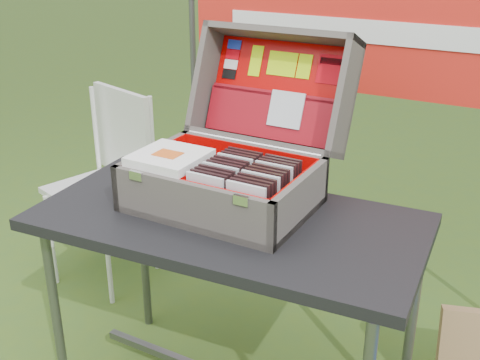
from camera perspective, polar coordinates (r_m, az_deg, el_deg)
The scene contains 80 objects.
table at distance 2.24m, azimuth -1.08°, elevation -12.86°, with size 1.31×0.65×0.82m, color black, non-canonical shape.
table_top at distance 2.04m, azimuth -1.16°, elevation -3.98°, with size 1.31×0.65×0.04m, color black.
table_leg_fl at distance 2.40m, azimuth -17.08°, elevation -11.91°, with size 0.04×0.04×0.78m, color #59595B.
table_leg_bl at distance 2.73m, azimuth -9.12°, elevation -6.58°, with size 0.04×0.04×0.78m, color #59595B.
table_leg_br at distance 2.29m, azimuth 15.85°, elevation -13.63°, with size 0.04×0.04×0.78m, color #59595B.
suitcase at distance 2.06m, azimuth -0.90°, elevation 4.96°, with size 0.61×0.60×0.54m, color #5D5750, non-canonical shape.
suitcase_base_bottom at distance 2.10m, azimuth -1.67°, elevation -2.14°, with size 0.61×0.44×0.02m, color #5D5750.
suitcase_base_wall_front at distance 1.92m, azimuth -4.85°, elevation -2.54°, with size 0.61×0.02×0.16m, color #5D5750.
suitcase_base_wall_back at distance 2.24m, azimuth 1.00°, elevation 1.43°, with size 0.61×0.02×0.16m, color #5D5750.
suitcase_base_wall_left at distance 2.23m, azimuth -8.18°, elevation 1.07°, with size 0.02×0.44×0.16m, color #5D5750.
suitcase_base_wall_right at distance 1.95m, azimuth 5.72°, elevation -2.07°, with size 0.02×0.44×0.16m, color #5D5750.
suitcase_liner_floor at distance 2.10m, azimuth -1.68°, elevation -1.77°, with size 0.56×0.39×0.01m, color red.
suitcase_latch_left at distance 1.99m, azimuth -9.81°, elevation 0.42°, with size 0.05×0.01×0.03m, color silver.
suitcase_latch_right at distance 1.78m, azimuth 0.11°, elevation -1.94°, with size 0.05×0.01×0.03m, color silver.
suitcase_hinge at distance 2.22m, azimuth 1.16°, elevation 3.49°, with size 0.02×0.02×0.55m, color silver.
suitcase_lid_back at distance 2.37m, azimuth 3.75°, elevation 8.38°, with size 0.61×0.44×0.02m, color #5D5750.
suitcase_lid_rim_far at distance 2.33m, azimuth 4.03°, elevation 13.60°, with size 0.61×0.02×0.16m, color #5D5750.
suitcase_lid_rim_near at distance 2.29m, azimuth 2.11°, elevation 3.62°, with size 0.61×0.02×0.16m, color #5D5750.
suitcase_lid_rim_left at distance 2.44m, azimuth -3.19°, elevation 9.49°, with size 0.02×0.44×0.16m, color #5D5750.
suitcase_lid_rim_right at distance 2.20m, azimuth 9.98°, elevation 7.61°, with size 0.02×0.44×0.16m, color #5D5750.
suitcase_lid_liner at distance 2.35m, azimuth 3.61°, elevation 8.43°, with size 0.56×0.38×0.01m, color red.
suitcase_liner_wall_front at distance 1.92m, azimuth -4.61°, elevation -2.05°, with size 0.56×0.01×0.14m, color red.
suitcase_liner_wall_back at distance 2.22m, azimuth 0.82°, elevation 1.59°, with size 0.56×0.01×0.14m, color red.
suitcase_liner_wall_left at distance 2.21m, azimuth -7.89°, elevation 1.29°, with size 0.01×0.39×0.14m, color red.
suitcase_liner_wall_right at distance 1.95m, azimuth 5.33°, elevation -1.66°, with size 0.01×0.39×0.14m, color red.
suitcase_lid_pocket at distance 2.33m, azimuth 2.95°, elevation 6.06°, with size 0.54×0.17×0.03m, color maroon.
suitcase_pocket_edge at distance 2.33m, azimuth 3.29°, elevation 8.18°, with size 0.53×0.02×0.02m, color maroon.
suitcase_pocket_cd at distance 2.29m, azimuth 4.39°, elevation 6.68°, with size 0.14×0.14×0.01m, color silver.
lid_sticker_cc_a at distance 2.47m, azimuth -0.53°, elevation 12.73°, with size 0.06×0.04×0.00m, color #1933B2.
lid_sticker_cc_b at distance 2.46m, azimuth -0.70°, elevation 11.82°, with size 0.06×0.04×0.00m, color red.
lid_sticker_cc_c at distance 2.46m, azimuth -0.87°, elevation 10.91°, with size 0.06×0.04×0.00m, color white.
lid_sticker_cc_d at distance 2.45m, azimuth -1.05°, elevation 10.00°, with size 0.06×0.04×0.00m, color black.
lid_card_neon_tall at distance 2.41m, azimuth 1.52°, elevation 11.22°, with size 0.05×0.12×0.00m, color #C3F809.
lid_card_neon_main at distance 2.36m, azimuth 4.02°, elevation 10.92°, with size 0.12×0.09×0.00m, color #C3F809.
lid_card_neon_small at distance 2.32m, azimuth 6.12°, elevation 10.66°, with size 0.05×0.09×0.00m, color #C3F809.
lid_sticker_band at distance 2.28m, azimuth 8.66°, elevation 10.31°, with size 0.11×0.11×0.00m, color red.
lid_sticker_band_bar at distance 2.29m, azimuth 8.81°, elevation 11.04°, with size 0.10×0.02×0.00m, color black.
cd_left_0 at distance 1.91m, azimuth -3.31°, elevation -1.67°, with size 0.14×0.01×0.15m, color silver.
cd_left_1 at distance 1.93m, azimuth -2.93°, elevation -1.42°, with size 0.14×0.01×0.15m, color black.
cd_left_2 at distance 1.95m, azimuth -2.56°, elevation -1.16°, with size 0.14×0.01×0.15m, color black.
cd_left_3 at distance 1.97m, azimuth -2.19°, elevation -0.91°, with size 0.14×0.01×0.15m, color black.
cd_left_4 at distance 1.99m, azimuth -1.84°, elevation -0.67°, with size 0.14×0.01×0.15m, color silver.
cd_left_5 at distance 2.01m, azimuth -1.48°, elevation -0.43°, with size 0.14×0.01×0.15m, color black.
cd_left_6 at distance 2.03m, azimuth -1.14°, elevation -0.19°, with size 0.14×0.01×0.15m, color black.
cd_left_7 at distance 2.05m, azimuth -0.80°, elevation 0.04°, with size 0.14×0.01×0.15m, color black.
cd_left_8 at distance 2.06m, azimuth -0.47°, elevation 0.27°, with size 0.14×0.01×0.15m, color silver.
cd_left_9 at distance 2.08m, azimuth -0.14°, elevation 0.49°, with size 0.14×0.01×0.15m, color black.
cd_left_10 at distance 2.10m, azimuth 0.18°, elevation 0.71°, with size 0.14×0.01×0.15m, color black.
cd_left_11 at distance 2.12m, azimuth 0.49°, elevation 0.92°, with size 0.14×0.01×0.15m, color black.
cd_right_0 at distance 1.85m, azimuth 0.56°, elevation -2.61°, with size 0.14×0.01×0.15m, color silver.
cd_right_1 at distance 1.87m, azimuth 0.91°, elevation -2.33°, with size 0.14×0.01×0.15m, color black.
cd_right_2 at distance 1.88m, azimuth 1.26°, elevation -2.06°, with size 0.14×0.01×0.15m, color black.
cd_right_3 at distance 1.90m, azimuth 1.59°, elevation -1.79°, with size 0.14×0.01×0.15m, color black.
cd_right_4 at distance 1.92m, azimuth 1.93°, elevation -1.53°, with size 0.14×0.01×0.15m, color silver.
cd_right_5 at distance 1.94m, azimuth 2.25°, elevation -1.27°, with size 0.14×0.01×0.15m, color black.
cd_right_6 at distance 1.96m, azimuth 2.57°, elevation -1.02°, with size 0.14×0.01×0.15m, color black.
cd_right_7 at distance 1.98m, azimuth 2.88°, elevation -0.77°, with size 0.14×0.01×0.15m, color black.
cd_right_8 at distance 2.00m, azimuth 3.19°, elevation -0.53°, with size 0.14×0.01×0.15m, color silver.
cd_right_9 at distance 2.02m, azimuth 3.49°, elevation -0.29°, with size 0.14×0.01×0.15m, color black.
cd_right_10 at distance 2.04m, azimuth 3.79°, elevation -0.06°, with size 0.14×0.01×0.15m, color black.
cd_right_11 at distance 2.06m, azimuth 4.08°, elevation 0.17°, with size 0.14×0.01×0.15m, color black.
songbook_0 at distance 2.06m, azimuth -6.67°, elevation 1.81°, with size 0.23×0.23×0.01m, color white.
songbook_1 at distance 2.06m, azimuth -6.67°, elevation 1.94°, with size 0.23×0.23×0.01m, color white.
songbook_2 at distance 2.06m, azimuth -6.68°, elevation 2.07°, with size 0.23×0.23×0.01m, color white.
songbook_3 at distance 2.05m, azimuth -6.68°, elevation 2.20°, with size 0.23×0.23×0.01m, color white.
songbook_4 at distance 2.05m, azimuth -6.69°, elevation 2.33°, with size 0.23×0.23×0.01m, color white.
songbook_5 at distance 2.05m, azimuth -6.70°, elevation 2.47°, with size 0.23×0.23×0.01m, color white.
songbook_graphic at distance 2.04m, azimuth -6.86°, elevation 2.48°, with size 0.09×0.07×0.00m, color #D85919.
chair at distance 3.11m, azimuth -13.13°, elevation -1.15°, with size 0.44×0.48×0.97m, color silver, non-canonical shape.
chair_seat at distance 3.10m, azimuth -13.14°, elevation -0.96°, with size 0.44×0.44×0.03m, color silver.
chair_backrest at distance 3.16m, azimuth -11.04°, elevation 4.39°, with size 0.44×0.03×0.46m, color silver.
chair_leg_fl at distance 3.21m, azimuth -17.46°, elevation -5.50°, with size 0.02×0.02×0.49m, color silver.
chair_leg_fr at distance 2.98m, azimuth -12.39°, elevation -7.32°, with size 0.02×0.02×0.49m, color silver.
chair_leg_bl at distance 3.44m, azimuth -13.06°, elevation -2.99°, with size 0.02×0.02×0.49m, color silver.
chair_leg_br at distance 3.22m, azimuth -8.06°, elevation -4.47°, with size 0.02×0.02×0.49m, color silver.
chair_upright_left at distance 3.28m, azimuth -13.55°, elevation 4.67°, with size 0.02×0.02×0.46m, color silver.
chair_upright_right at distance 3.05m, azimuth -8.31°, elevation 3.68°, with size 0.02×0.02×0.46m, color silver.
banner_post_left at distance 3.23m, azimuth -4.32°, elevation 7.29°, with size 0.03×0.03×1.70m, color #59595B.
banner at distance 2.76m, azimuth 10.66°, elevation 13.81°, with size 1.60×0.01×0.55m, color red.
banner_text at distance 2.75m, azimuth 10.57°, elevation 13.78°, with size 1.20×0.00×0.10m, color white.
Camera 1 is at (0.88, -1.49, 1.73)m, focal length 45.00 mm.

